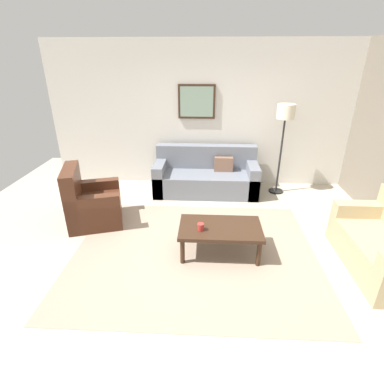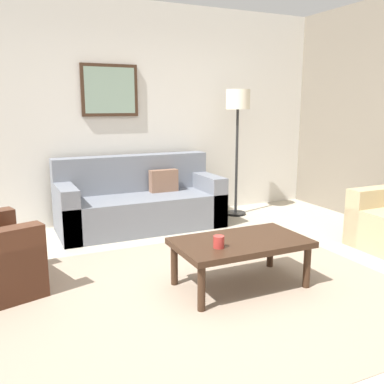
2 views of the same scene
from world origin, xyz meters
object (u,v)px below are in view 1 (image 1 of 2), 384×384
at_px(armchair_leather, 90,205).
at_px(lamp_standing, 285,121).
at_px(cup, 201,227).
at_px(couch_main, 206,176).
at_px(framed_artwork, 197,102).
at_px(coffee_table, 220,230).

distance_m(armchair_leather, lamp_standing, 3.70).
height_order(cup, lamp_standing, lamp_standing).
xyz_separation_m(couch_main, lamp_standing, (1.41, -0.01, 1.11)).
relative_size(armchair_leather, lamp_standing, 0.58).
bearing_deg(framed_artwork, coffee_table, -80.39).
xyz_separation_m(coffee_table, framed_artwork, (-0.42, 2.49, 1.33)).
distance_m(couch_main, coffee_table, 2.11).
bearing_deg(coffee_table, cup, -159.34).
bearing_deg(coffee_table, framed_artwork, 99.61).
bearing_deg(framed_artwork, cup, -86.44).
bearing_deg(coffee_table, lamp_standing, 60.13).
relative_size(armchair_leather, framed_artwork, 1.40).
height_order(lamp_standing, framed_artwork, framed_artwork).
distance_m(armchair_leather, coffee_table, 2.18).
bearing_deg(framed_artwork, armchair_leather, -132.54).
relative_size(coffee_table, framed_artwork, 1.54).
distance_m(couch_main, lamp_standing, 1.79).
relative_size(cup, framed_artwork, 0.13).
height_order(couch_main, framed_artwork, framed_artwork).
relative_size(armchair_leather, coffee_table, 0.91).
distance_m(couch_main, armchair_leather, 2.30).
xyz_separation_m(armchair_leather, framed_artwork, (1.63, 1.78, 1.38)).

